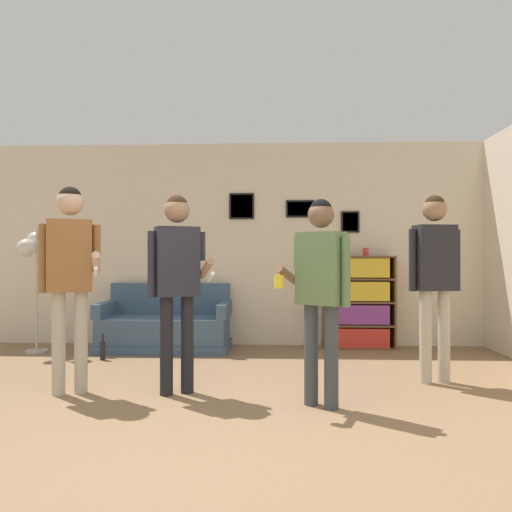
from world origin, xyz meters
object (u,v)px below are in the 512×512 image
couch (166,327)px  person_watcher_holding_cup (321,280)px  person_spectator_near_bookshelf (435,267)px  bottle_on_floor (103,350)px  drinking_cup (366,252)px  bookshelf (359,302)px  person_player_foreground_center (177,271)px  person_player_foreground_left (70,265)px  floor_lamp (37,249)px

couch → person_watcher_holding_cup: (1.76, -2.36, 0.71)m
person_watcher_holding_cup → person_spectator_near_bookshelf: bearing=35.5°
person_spectator_near_bookshelf → bottle_on_floor: size_ratio=5.87×
person_watcher_holding_cup → drinking_cup: 2.70m
couch → person_spectator_near_bookshelf: 3.38m
bookshelf → person_player_foreground_center: bearing=-130.0°
couch → person_player_foreground_left: (-0.35, -2.09, 0.82)m
floor_lamp → person_spectator_near_bookshelf: size_ratio=0.91×
person_player_foreground_center → person_watcher_holding_cup: size_ratio=1.05×
bookshelf → bottle_on_floor: 3.19m
person_spectator_near_bookshelf → bookshelf: bearing=103.4°
floor_lamp → bottle_on_floor: (0.97, -0.40, -1.15)m
bottle_on_floor → drinking_cup: 3.44m
drinking_cup → person_watcher_holding_cup: bearing=-107.1°
drinking_cup → floor_lamp: bearing=-173.2°
bookshelf → bottle_on_floor: bearing=-163.6°
person_player_foreground_left → person_player_foreground_center: bearing=2.7°
floor_lamp → drinking_cup: size_ratio=15.35×
bookshelf → drinking_cup: drinking_cup is taller
floor_lamp → person_watcher_holding_cup: 3.91m
person_watcher_holding_cup → bottle_on_floor: person_watcher_holding_cup is taller
person_watcher_holding_cup → person_spectator_near_bookshelf: person_spectator_near_bookshelf is taller
person_player_foreground_left → person_spectator_near_bookshelf: 3.27m
floor_lamp → person_watcher_holding_cup: (3.30, -2.08, -0.28)m
couch → person_player_foreground_left: 2.28m
couch → person_spectator_near_bookshelf: size_ratio=0.93×
floor_lamp → person_player_foreground_left: bearing=-56.7°
floor_lamp → couch: bearing=10.5°
person_player_foreground_left → drinking_cup: (2.90, 2.30, 0.14)m
bookshelf → person_player_foreground_left: bearing=-140.7°
person_spectator_near_bookshelf → couch: bearing=151.5°
person_spectator_near_bookshelf → drinking_cup: 1.81m
floor_lamp → bottle_on_floor: 1.56m
person_player_foreground_center → person_spectator_near_bookshelf: size_ratio=0.97×
couch → person_spectator_near_bookshelf: bearing=-28.5°
bookshelf → person_spectator_near_bookshelf: size_ratio=0.68×
person_player_foreground_left → person_watcher_holding_cup: bearing=-7.3°
bottle_on_floor → person_watcher_holding_cup: bearing=-35.8°
couch → bookshelf: (2.46, 0.20, 0.31)m
person_player_foreground_left → drinking_cup: 3.70m
floor_lamp → person_spectator_near_bookshelf: bearing=-16.1°
person_watcher_holding_cup → person_spectator_near_bookshelf: 1.38m
person_watcher_holding_cup → person_player_foreground_left: bearing=172.7°
couch → bottle_on_floor: bearing=-129.5°
couch → person_player_foreground_center: size_ratio=0.96×
bookshelf → drinking_cup: 0.65m
couch → person_spectator_near_bookshelf: person_spectator_near_bookshelf is taller
bookshelf → person_watcher_holding_cup: size_ratio=0.73×
couch → bookshelf: bookshelf is taller
person_player_foreground_left → person_player_foreground_center: (0.91, 0.04, -0.05)m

